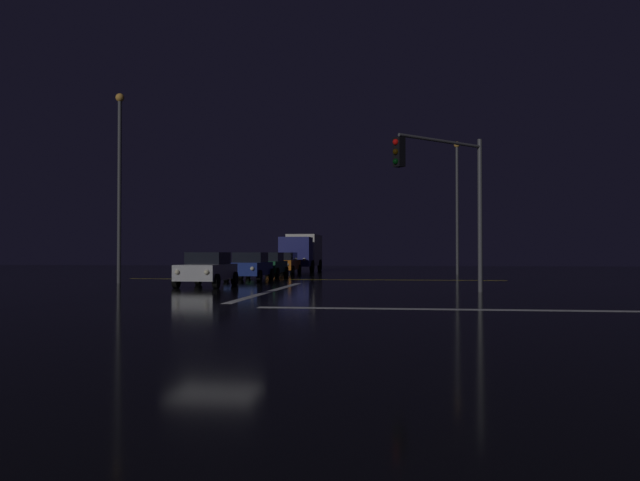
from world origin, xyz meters
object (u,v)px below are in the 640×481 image
object	(u,v)px
sedan_blue	(250,266)
sedan_green	(268,265)
sedan_silver	(207,269)
sedan_orange	(284,263)
streetlamp_right_far	(457,198)
traffic_signal_ne	(447,183)
streetlamp_left_near	(119,174)
box_truck	(302,251)

from	to	relation	value
sedan_blue	sedan_green	bearing A→B (deg)	90.80
sedan_silver	sedan_blue	bearing A→B (deg)	86.34
sedan_blue	sedan_orange	bearing A→B (deg)	91.20
sedan_orange	sedan_silver	bearing A→B (deg)	-90.55
sedan_silver	sedan_orange	size ratio (longest dim) A/B	1.00
sedan_blue	streetlamp_right_far	size ratio (longest dim) A/B	0.46
sedan_silver	traffic_signal_ne	distance (m)	11.85
traffic_signal_ne	streetlamp_left_near	bearing A→B (deg)	157.63
sedan_green	box_truck	bearing A→B (deg)	89.57
sedan_blue	streetlamp_left_near	xyz separation A→B (m)	(-5.80, -4.10, 4.73)
sedan_silver	box_truck	xyz separation A→B (m)	(0.45, 25.14, 0.91)
sedan_silver	sedan_green	world-z (taller)	same
sedan_green	sedan_orange	bearing A→B (deg)	91.53
sedan_blue	traffic_signal_ne	distance (m)	15.13
sedan_blue	streetlamp_right_far	bearing A→B (deg)	44.18
traffic_signal_ne	sedan_silver	bearing A→B (deg)	158.97
box_truck	streetlamp_left_near	world-z (taller)	streetlamp_left_near
box_truck	streetlamp_left_near	size ratio (longest dim) A/B	0.86
sedan_silver	sedan_orange	xyz separation A→B (m)	(0.18, 18.29, 0.00)
sedan_silver	traffic_signal_ne	bearing A→B (deg)	-21.03
sedan_blue	traffic_signal_ne	bearing A→B (deg)	-46.38
sedan_blue	traffic_signal_ne	size ratio (longest dim) A/B	0.72
sedan_orange	streetlamp_left_near	xyz separation A→B (m)	(-5.55, -15.80, 4.73)
streetlamp_left_near	sedan_silver	bearing A→B (deg)	-24.94
sedan_orange	traffic_signal_ne	distance (m)	24.91
streetlamp_right_far	sedan_blue	bearing A→B (deg)	-135.82
sedan_orange	sedan_blue	bearing A→B (deg)	-88.80
sedan_blue	box_truck	distance (m)	18.56
box_truck	streetlamp_right_far	size ratio (longest dim) A/B	0.87
sedan_silver	box_truck	bearing A→B (deg)	88.98
sedan_green	sedan_blue	bearing A→B (deg)	-89.20
box_truck	streetlamp_left_near	distance (m)	23.69
box_truck	traffic_signal_ne	world-z (taller)	traffic_signal_ne
sedan_silver	sedan_blue	xyz separation A→B (m)	(0.42, 6.60, 0.00)
traffic_signal_ne	sedan_green	bearing A→B (deg)	122.80
box_truck	streetlamp_right_far	world-z (taller)	streetlamp_right_far
sedan_silver	sedan_green	size ratio (longest dim) A/B	1.00
sedan_orange	streetlamp_right_far	world-z (taller)	streetlamp_right_far
sedan_green	box_truck	world-z (taller)	box_truck
box_truck	traffic_signal_ne	distance (m)	31.02
sedan_blue	sedan_green	xyz separation A→B (m)	(-0.07, 5.22, 0.00)
sedan_orange	traffic_signal_ne	xyz separation A→B (m)	(10.42, -22.37, 3.40)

